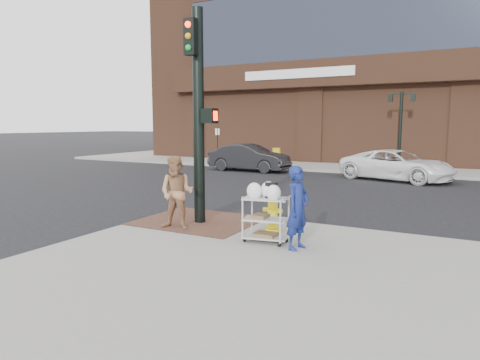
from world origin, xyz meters
The scene contains 13 objects.
ground centered at (0.00, 0.00, 0.00)m, with size 220.00×220.00×0.00m, color black.
brick_curb_ramp centered at (-0.60, 0.90, 0.16)m, with size 2.80×2.40×0.01m, color #4A2C22.
lamp_post centered at (2.00, 16.00, 2.62)m, with size 1.32×0.22×4.00m.
parking_sign centered at (-8.50, 15.00, 1.25)m, with size 0.05×0.05×2.20m, color black.
traffic_signal_pole centered at (-0.48, 0.77, 2.83)m, with size 0.61×0.51×5.00m.
woman_blue centered at (2.37, -0.21, 0.94)m, with size 0.58×0.38×1.59m, color navy.
pedestrian_tan centered at (-0.60, 0.02, 0.98)m, with size 0.80×0.63×1.66m, color #A1714B.
sedan_dark centered at (-5.19, 12.78, 0.73)m, with size 1.54×4.40×1.45m, color black.
minivan_white centered at (2.41, 12.43, 0.68)m, with size 2.27×4.92×1.37m, color white.
utility_cart centered at (1.64, -0.06, 0.70)m, with size 0.96×0.65×1.22m.
fire_hydrant centered at (1.45, 0.72, 0.63)m, with size 0.44×0.31×0.93m.
newsbox_yellow centered at (-4.81, 15.67, 0.63)m, with size 0.40×0.37×0.96m, color gold.
newsbox_blue centered at (-5.37, 15.24, 0.61)m, with size 0.38×0.35×0.91m, color #1923A2.
Camera 1 is at (5.11, -7.71, 2.51)m, focal length 32.00 mm.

